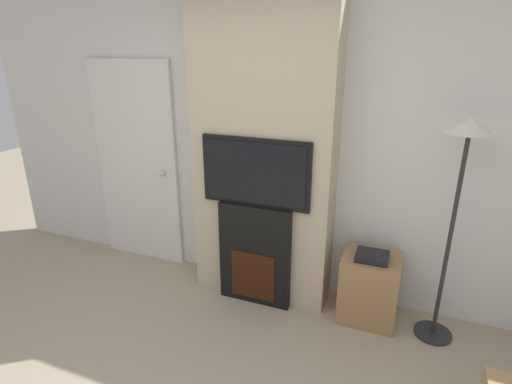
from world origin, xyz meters
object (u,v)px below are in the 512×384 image
floor_lamp (461,176)px  media_stand (369,287)px  fireplace (256,254)px  television (256,172)px

floor_lamp → media_stand: 1.12m
fireplace → media_stand: size_ratio=1.46×
television → media_stand: size_ratio=1.47×
fireplace → media_stand: (0.94, 0.09, -0.15)m
fireplace → television: size_ratio=0.99×
fireplace → television: 0.72m
television → media_stand: (0.94, 0.09, -0.88)m
floor_lamp → media_stand: (-0.51, 0.03, -1.00)m
fireplace → floor_lamp: (1.44, 0.06, 0.84)m
floor_lamp → media_stand: bearing=177.1°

